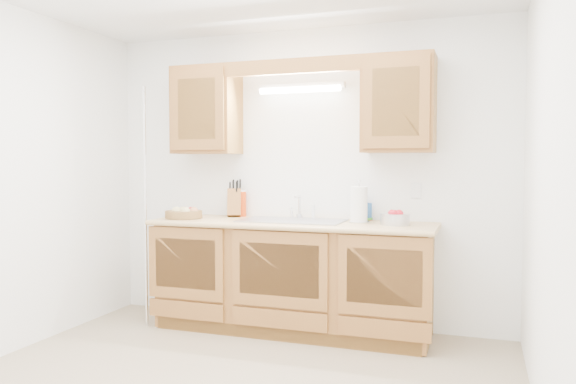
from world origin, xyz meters
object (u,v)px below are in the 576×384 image
at_px(knife_block, 234,203).
at_px(paper_towel, 359,205).
at_px(fruit_basket, 184,213).
at_px(apple_bowl, 395,218).

xyz_separation_m(knife_block, paper_towel, (1.14, -0.16, 0.02)).
relative_size(fruit_basket, paper_towel, 1.01).
distance_m(fruit_basket, apple_bowl, 1.77).
bearing_deg(fruit_basket, apple_bowl, 2.41).
height_order(knife_block, paper_towel, paper_towel).
bearing_deg(knife_block, fruit_basket, -160.66).
bearing_deg(paper_towel, fruit_basket, -174.98).
distance_m(paper_towel, apple_bowl, 0.31).
xyz_separation_m(knife_block, apple_bowl, (1.43, -0.21, -0.07)).
relative_size(fruit_basket, apple_bowl, 1.22).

